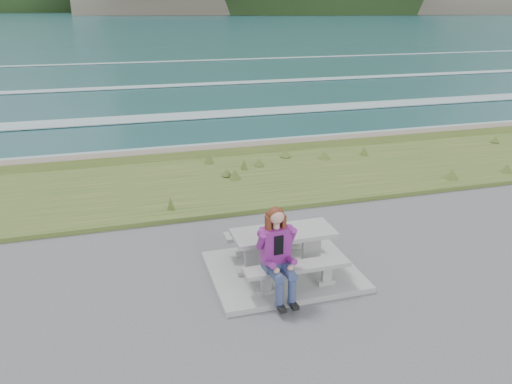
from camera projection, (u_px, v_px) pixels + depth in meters
concrete_slab at (283, 271)px, 9.03m from camera, size 2.60×2.10×0.10m
picnic_table at (283, 240)px, 8.81m from camera, size 1.80×0.75×0.75m
bench_landward at (297, 270)px, 8.26m from camera, size 1.80×0.35×0.45m
bench_seaward at (271, 235)px, 9.52m from camera, size 1.80×0.35×0.45m
grass_verge at (222, 184)px, 13.54m from camera, size 160.00×4.50×0.22m
shore_drop at (203, 155)px, 16.14m from camera, size 160.00×0.80×2.20m
ocean at (155, 108)px, 32.18m from camera, size 1600.00×1600.00×0.09m
seated_woman at (279, 266)px, 7.96m from camera, size 0.48×0.80×1.52m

